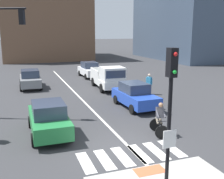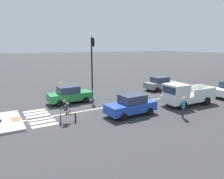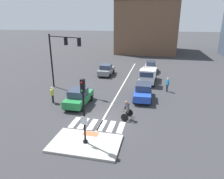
# 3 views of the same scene
# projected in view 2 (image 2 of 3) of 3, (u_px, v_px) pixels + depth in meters

# --- Properties ---
(ground_plane) EXTENTS (300.00, 300.00, 0.00)m
(ground_plane) POSITION_uv_depth(u_px,v_px,m) (50.00, 116.00, 16.79)
(ground_plane) COLOR #333335
(tactile_pad_front) EXTENTS (1.10, 0.60, 0.01)m
(tactile_pad_front) POSITION_uv_depth(u_px,v_px,m) (16.00, 119.00, 15.55)
(tactile_pad_front) COLOR #DB5B38
(tactile_pad_front) RESTS_ON traffic_island
(crosswalk_stripe_a) EXTENTS (0.44, 1.80, 0.01)m
(crosswalk_stripe_a) POSITION_uv_depth(u_px,v_px,m) (34.00, 111.00, 18.00)
(crosswalk_stripe_a) COLOR silver
(crosswalk_stripe_a) RESTS_ON ground
(crosswalk_stripe_b) EXTENTS (0.44, 1.80, 0.01)m
(crosswalk_stripe_b) POSITION_uv_depth(u_px,v_px,m) (36.00, 113.00, 17.35)
(crosswalk_stripe_b) COLOR silver
(crosswalk_stripe_b) RESTS_ON ground
(crosswalk_stripe_c) EXTENTS (0.44, 1.80, 0.01)m
(crosswalk_stripe_c) POSITION_uv_depth(u_px,v_px,m) (38.00, 116.00, 16.70)
(crosswalk_stripe_c) COLOR silver
(crosswalk_stripe_c) RESTS_ON ground
(crosswalk_stripe_d) EXTENTS (0.44, 1.80, 0.01)m
(crosswalk_stripe_d) POSITION_uv_depth(u_px,v_px,m) (40.00, 119.00, 16.05)
(crosswalk_stripe_d) COLOR silver
(crosswalk_stripe_d) RESTS_ON ground
(crosswalk_stripe_e) EXTENTS (0.44, 1.80, 0.01)m
(crosswalk_stripe_e) POSITION_uv_depth(u_px,v_px,m) (43.00, 122.00, 15.40)
(crosswalk_stripe_e) COLOR silver
(crosswalk_stripe_e) RESTS_ON ground
(crosswalk_stripe_f) EXTENTS (0.44, 1.80, 0.01)m
(crosswalk_stripe_f) POSITION_uv_depth(u_px,v_px,m) (45.00, 125.00, 14.76)
(crosswalk_stripe_f) COLOR silver
(crosswalk_stripe_f) RESTS_ON ground
(lane_centre_line) EXTENTS (0.14, 28.00, 0.01)m
(lane_centre_line) POSITION_uv_depth(u_px,v_px,m) (150.00, 100.00, 21.53)
(lane_centre_line) COLOR silver
(lane_centre_line) RESTS_ON ground
(traffic_light_mast) EXTENTS (4.73, 2.15, 6.41)m
(traffic_light_mast) POSITION_uv_depth(u_px,v_px,m) (92.00, 54.00, 24.85)
(traffic_light_mast) COLOR black
(traffic_light_mast) RESTS_ON ground
(car_green_westbound_near) EXTENTS (1.85, 4.10, 1.64)m
(car_green_westbound_near) POSITION_uv_depth(u_px,v_px,m) (70.00, 95.00, 20.35)
(car_green_westbound_near) COLOR #237A3D
(car_green_westbound_near) RESTS_ON ground
(car_grey_westbound_distant) EXTENTS (1.90, 4.13, 1.64)m
(car_grey_westbound_distant) POSITION_uv_depth(u_px,v_px,m) (160.00, 83.00, 26.33)
(car_grey_westbound_distant) COLOR slate
(car_grey_westbound_distant) RESTS_ON ground
(car_blue_eastbound_mid) EXTENTS (1.97, 4.16, 1.64)m
(car_blue_eastbound_mid) POSITION_uv_depth(u_px,v_px,m) (131.00, 105.00, 16.79)
(car_blue_eastbound_mid) COLOR #2347B7
(car_blue_eastbound_mid) RESTS_ON ground
(pickup_truck_white_eastbound_far) EXTENTS (2.22, 5.17, 2.08)m
(pickup_truck_white_eastbound_far) POSITION_uv_depth(u_px,v_px,m) (185.00, 95.00, 19.49)
(pickup_truck_white_eastbound_far) COLOR white
(pickup_truck_white_eastbound_far) RESTS_ON ground
(cyclist) EXTENTS (0.89, 1.21, 1.68)m
(cyclist) POSITION_uv_depth(u_px,v_px,m) (67.00, 111.00, 15.14)
(cyclist) COLOR black
(cyclist) RESTS_ON ground
(pedestrian_at_curb_left) EXTENTS (0.22, 0.55, 1.67)m
(pedestrian_at_curb_left) POSITION_uv_depth(u_px,v_px,m) (61.00, 88.00, 22.66)
(pedestrian_at_curb_left) COLOR black
(pedestrian_at_curb_left) RESTS_ON ground
(pedestrian_waiting_far_side) EXTENTS (0.39, 0.47, 1.67)m
(pedestrian_waiting_far_side) POSITION_uv_depth(u_px,v_px,m) (183.00, 106.00, 16.04)
(pedestrian_waiting_far_side) COLOR #2D334C
(pedestrian_waiting_far_side) RESTS_ON ground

